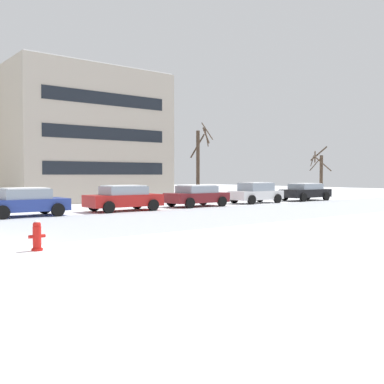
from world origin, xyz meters
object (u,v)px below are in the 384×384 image
(parked_car_red, at_px, (124,198))
(parked_car_black, at_px, (306,192))
(fire_hydrant, at_px, (37,235))
(parked_car_maroon, at_px, (197,195))
(parked_car_blue, at_px, (25,202))
(parked_car_white, at_px, (256,193))

(parked_car_red, relative_size, parked_car_black, 1.00)
(fire_hydrant, relative_size, parked_car_maroon, 0.21)
(fire_hydrant, bearing_deg, parked_car_blue, 73.45)
(parked_car_red, distance_m, parked_car_black, 16.25)
(parked_car_black, bearing_deg, parked_car_maroon, 179.71)
(parked_car_red, relative_size, parked_car_maroon, 1.07)
(parked_car_blue, height_order, parked_car_red, parked_car_red)
(parked_car_maroon, height_order, parked_car_white, parked_car_white)
(parked_car_blue, bearing_deg, parked_car_red, -0.43)
(parked_car_maroon, xyz_separation_m, parked_car_white, (5.42, 0.05, 0.04))
(parked_car_blue, xyz_separation_m, parked_car_black, (21.67, 0.16, -0.01))
(parked_car_red, distance_m, parked_car_white, 10.84)
(parked_car_blue, distance_m, parked_car_maroon, 10.84)
(parked_car_white, height_order, parked_car_black, parked_car_white)
(fire_hydrant, bearing_deg, parked_car_white, 28.54)
(parked_car_white, bearing_deg, parked_car_black, -1.16)
(fire_hydrant, relative_size, parked_car_red, 0.19)
(parked_car_white, bearing_deg, parked_car_maroon, -179.42)
(parked_car_white, xyz_separation_m, parked_car_black, (5.42, -0.11, -0.04))
(parked_car_blue, distance_m, parked_car_white, 16.26)
(fire_hydrant, height_order, parked_car_blue, parked_car_blue)
(parked_car_black, bearing_deg, fire_hydrant, -157.21)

